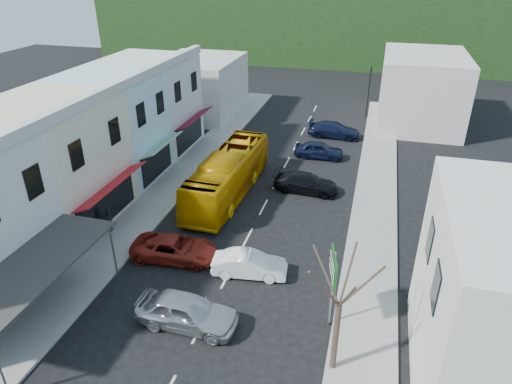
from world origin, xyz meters
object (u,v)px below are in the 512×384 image
(direction_sign, at_px, (331,290))
(traffic_signal, at_px, (369,92))
(bus, at_px, (228,175))
(car_silver, at_px, (187,313))
(car_white, at_px, (250,264))
(street_tree, at_px, (339,306))
(pedestrian_left, at_px, (110,219))
(car_red, at_px, (174,248))

(direction_sign, bearing_deg, traffic_signal, 76.97)
(bus, xyz_separation_m, car_silver, (2.30, -13.20, -0.85))
(car_silver, bearing_deg, car_white, -20.42)
(car_white, height_order, direction_sign, direction_sign)
(direction_sign, xyz_separation_m, street_tree, (0.50, -2.57, 1.39))
(bus, distance_m, pedestrian_left, 8.82)
(bus, xyz_separation_m, car_white, (4.09, -8.73, -0.85))
(car_red, distance_m, direction_sign, 9.84)
(street_tree, bearing_deg, car_silver, 173.22)
(car_red, distance_m, pedestrian_left, 5.30)
(bus, height_order, traffic_signal, traffic_signal)
(pedestrian_left, distance_m, direction_sign, 15.07)
(car_white, bearing_deg, bus, 17.58)
(bus, bearing_deg, pedestrian_left, -127.14)
(pedestrian_left, bearing_deg, direction_sign, -126.45)
(bus, height_order, direction_sign, direction_sign)
(pedestrian_left, xyz_separation_m, traffic_signal, (14.30, 28.21, 1.73))
(car_red, height_order, pedestrian_left, pedestrian_left)
(bus, bearing_deg, car_red, -91.47)
(direction_sign, relative_size, traffic_signal, 0.76)
(street_tree, height_order, traffic_signal, street_tree)
(car_red, relative_size, street_tree, 0.66)
(pedestrian_left, xyz_separation_m, street_tree, (14.80, -7.19, 2.48))
(bus, relative_size, pedestrian_left, 6.82)
(car_white, bearing_deg, street_tree, -143.27)
(bus, height_order, car_red, bus)
(bus, distance_m, car_white, 9.68)
(car_red, bearing_deg, direction_sign, -112.80)
(car_silver, bearing_deg, pedestrian_left, 52.38)
(car_red, bearing_deg, bus, -7.91)
(car_silver, distance_m, traffic_signal, 35.22)
(car_red, bearing_deg, street_tree, -124.52)
(direction_sign, height_order, street_tree, street_tree)
(bus, bearing_deg, street_tree, -54.68)
(car_red, height_order, direction_sign, direction_sign)
(bus, distance_m, direction_sign, 14.42)
(street_tree, bearing_deg, traffic_signal, 90.81)
(car_silver, bearing_deg, street_tree, -95.36)
(car_silver, bearing_deg, traffic_signal, -9.16)
(traffic_signal, bearing_deg, pedestrian_left, 47.94)
(car_silver, relative_size, pedestrian_left, 2.59)
(street_tree, bearing_deg, direction_sign, 101.00)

